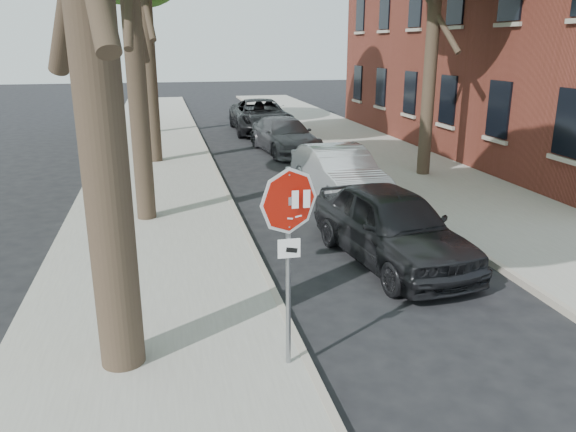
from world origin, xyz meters
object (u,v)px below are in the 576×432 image
Objects in this scene: car_a at (392,226)px; stop_sign at (289,230)px; car_d at (261,116)px; car_b at (339,173)px; car_c at (285,136)px.

stop_sign is at bearing -137.17° from car_a.
car_d is (3.28, 20.60, -1.16)m from stop_sign.
car_b is at bearing 77.29° from car_a.
car_c is 0.82× the size of car_d.
car_d reaches higher than car_a.
car_b is (0.46, 4.80, -0.03)m from car_a.
car_a is 4.82m from car_b.
stop_sign is 0.56× the size of car_c.
stop_sign is 0.46× the size of car_d.
car_a is at bearing -89.74° from car_d.
car_d is at bearing 80.96° from stop_sign.
car_c is at bearing 77.86° from stop_sign.
stop_sign reaches higher than car_d.
car_b is (3.26, 8.15, -1.23)m from stop_sign.
car_c is (0.00, 7.01, -0.04)m from car_b.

